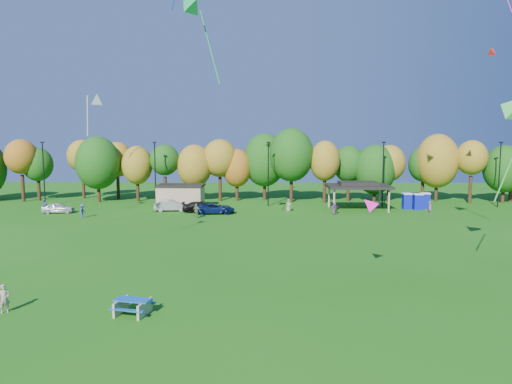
{
  "coord_description": "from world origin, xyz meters",
  "views": [
    {
      "loc": [
        2.13,
        -23.91,
        8.82
      ],
      "look_at": [
        1.26,
        6.0,
        5.64
      ],
      "focal_mm": 32.0,
      "sensor_mm": 36.0,
      "label": 1
    }
  ],
  "objects_px": {
    "car_a": "(58,208)",
    "car_d": "(200,207)",
    "car_b": "(171,206)",
    "picnic_table": "(133,305)",
    "car_c": "(215,208)",
    "porta_potties": "(417,201)",
    "kite_flyer": "(4,299)"
  },
  "relations": [
    {
      "from": "porta_potties",
      "to": "kite_flyer",
      "type": "relative_size",
      "value": 2.47
    },
    {
      "from": "porta_potties",
      "to": "car_d",
      "type": "distance_m",
      "value": 29.07
    },
    {
      "from": "car_b",
      "to": "car_d",
      "type": "distance_m",
      "value": 4.03
    },
    {
      "from": "car_a",
      "to": "car_b",
      "type": "xyz_separation_m",
      "value": [
        14.07,
        2.15,
        0.06
      ]
    },
    {
      "from": "car_a",
      "to": "car_d",
      "type": "height_order",
      "value": "car_d"
    },
    {
      "from": "picnic_table",
      "to": "kite_flyer",
      "type": "xyz_separation_m",
      "value": [
        -6.78,
        0.02,
        0.28
      ]
    },
    {
      "from": "car_a",
      "to": "car_c",
      "type": "bearing_deg",
      "value": -97.07
    },
    {
      "from": "porta_potties",
      "to": "car_c",
      "type": "xyz_separation_m",
      "value": [
        -26.78,
        -4.96,
        -0.41
      ]
    },
    {
      "from": "porta_potties",
      "to": "kite_flyer",
      "type": "bearing_deg",
      "value": -130.82
    },
    {
      "from": "kite_flyer",
      "to": "car_b",
      "type": "xyz_separation_m",
      "value": [
        1.01,
        36.24,
        -0.03
      ]
    },
    {
      "from": "kite_flyer",
      "to": "car_a",
      "type": "distance_m",
      "value": 36.51
    },
    {
      "from": "car_a",
      "to": "car_b",
      "type": "bearing_deg",
      "value": -88.55
    },
    {
      "from": "kite_flyer",
      "to": "car_d",
      "type": "relative_size",
      "value": 0.32
    },
    {
      "from": "picnic_table",
      "to": "car_a",
      "type": "bearing_deg",
      "value": 132.21
    },
    {
      "from": "picnic_table",
      "to": "car_a",
      "type": "xyz_separation_m",
      "value": [
        -19.85,
        34.12,
        0.2
      ]
    },
    {
      "from": "picnic_table",
      "to": "car_d",
      "type": "height_order",
      "value": "car_d"
    },
    {
      "from": "kite_flyer",
      "to": "car_c",
      "type": "height_order",
      "value": "kite_flyer"
    },
    {
      "from": "picnic_table",
      "to": "car_b",
      "type": "bearing_deg",
      "value": 111.07
    },
    {
      "from": "car_c",
      "to": "car_d",
      "type": "height_order",
      "value": "car_c"
    },
    {
      "from": "kite_flyer",
      "to": "car_c",
      "type": "distance_m",
      "value": 34.86
    },
    {
      "from": "car_d",
      "to": "porta_potties",
      "type": "bearing_deg",
      "value": -86.87
    },
    {
      "from": "picnic_table",
      "to": "car_b",
      "type": "relative_size",
      "value": 0.49
    },
    {
      "from": "kite_flyer",
      "to": "car_a",
      "type": "bearing_deg",
      "value": 73.39
    },
    {
      "from": "picnic_table",
      "to": "car_a",
      "type": "distance_m",
      "value": 39.47
    },
    {
      "from": "picnic_table",
      "to": "car_c",
      "type": "bearing_deg",
      "value": 101.65
    },
    {
      "from": "car_a",
      "to": "car_c",
      "type": "relative_size",
      "value": 0.8
    },
    {
      "from": "car_b",
      "to": "kite_flyer",
      "type": "bearing_deg",
      "value": 170.49
    },
    {
      "from": "car_a",
      "to": "car_b",
      "type": "relative_size",
      "value": 0.89
    },
    {
      "from": "kite_flyer",
      "to": "car_d",
      "type": "distance_m",
      "value": 35.77
    },
    {
      "from": "porta_potties",
      "to": "kite_flyer",
      "type": "distance_m",
      "value": 51.68
    },
    {
      "from": "car_b",
      "to": "car_a",
      "type": "bearing_deg",
      "value": 90.77
    },
    {
      "from": "picnic_table",
      "to": "kite_flyer",
      "type": "relative_size",
      "value": 1.43
    }
  ]
}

